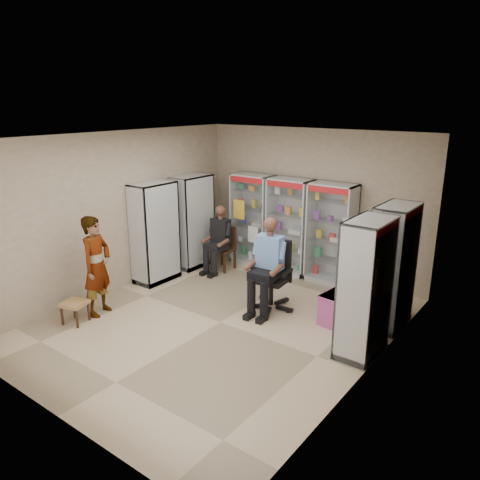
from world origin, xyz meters
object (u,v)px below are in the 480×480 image
Objects in this scene: wooden_chair at (223,248)px; woven_stool_b at (75,312)px; woven_stool_a at (344,312)px; cabinet_back_right at (331,234)px; seated_shopkeeper at (270,267)px; cabinet_left_near at (155,233)px; standing_man at (97,266)px; cabinet_right_near at (365,288)px; cabinet_back_left at (252,220)px; office_chair at (271,276)px; cabinet_left_far at (192,222)px; cabinet_right_far at (393,267)px; pink_trunk at (339,310)px; cabinet_back_mid at (289,226)px.

wooden_chair is 3.47m from woven_stool_b.
wooden_chair is at bearing 165.65° from woven_stool_a.
cabinet_back_right is 1.28× the size of seated_shopkeeper.
cabinet_left_near is 1.16× the size of standing_man.
cabinet_left_near is 1.56m from wooden_chair.
wooden_chair is at bearing 68.36° from cabinet_right_near.
cabinet_back_left is 1.63× the size of office_chair.
cabinet_left_near is (0.00, -1.10, 0.00)m from cabinet_left_far.
cabinet_right_near is at bearing -180.00° from cabinet_right_far.
pink_trunk is at bearing -58.36° from cabinet_back_right.
cabinet_right_near reaches higher than office_chair.
cabinet_back_left and cabinet_back_mid have the same top height.
cabinet_back_left is at bearing 152.29° from woven_stool_a.
cabinet_left_far is (-2.83, -0.93, 0.00)m from cabinet_back_right.
cabinet_left_far is at bearing 155.81° from seated_shopkeeper.
woven_stool_b is at bearing 8.78° from cabinet_left_near.
cabinet_back_left and cabinet_left_far have the same top height.
cabinet_right_near and cabinet_left_near have the same top height.
office_chair reaches higher than woven_stool_b.
wooden_chair is (-3.78, 1.50, -0.53)m from cabinet_right_near.
pink_trunk is at bearing 0.91° from office_chair.
pink_trunk is (1.00, -1.62, -0.74)m from cabinet_back_right.
cabinet_right_near reaches higher than seated_shopkeeper.
cabinet_right_near reaches higher than wooden_chair.
cabinet_left_near is 3.99m from woven_stool_a.
woven_stool_b is at bearing -144.01° from pink_trunk.
woven_stool_a is (-0.58, -0.42, -0.79)m from cabinet_right_far.
seated_shopkeeper reaches higher than wooden_chair.
woven_stool_b is at bearing -95.81° from wooden_chair.
cabinet_right_far is at bearing -6.04° from wooden_chair.
cabinet_right_far is at bearing 14.67° from seated_shopkeeper.
cabinet_back_left is at bearing 135.00° from cabinet_left_far.
cabinet_back_left is at bearing 71.10° from wooden_chair.
pink_trunk is at bearing 46.09° from cabinet_right_near.
wooden_chair is 0.55× the size of standing_man.
wooden_chair is (-3.78, 0.40, -0.53)m from cabinet_right_far.
office_chair is at bearing 75.91° from cabinet_right_near.
standing_man is at bearing -148.67° from woven_stool_a.
cabinet_left_far reaches higher than wooden_chair.
cabinet_back_right is at bearing -50.32° from standing_man.
office_chair is at bearing -67.91° from cabinet_back_mid.
wooden_chair is 3.31m from woven_stool_a.
office_chair is at bearing -170.48° from woven_stool_a.
seated_shopkeeper is 0.91× the size of standing_man.
cabinet_left_near is at bearing 179.38° from seated_shopkeeper.
cabinet_left_near is (-2.83, -2.03, 0.00)m from cabinet_back_right.
cabinet_right_near is at bearing 87.43° from cabinet_left_near.
cabinet_back_right is at bearing 76.99° from office_chair.
cabinet_back_mid is 4.86× the size of woven_stool_a.
cabinet_back_right is 2.13× the size of wooden_chair.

